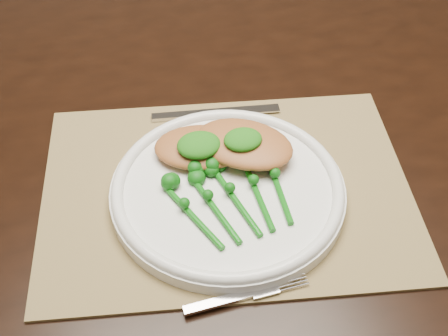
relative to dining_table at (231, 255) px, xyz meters
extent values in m
cube|color=black|center=(0.00, 0.00, 0.35)|extent=(1.63, 0.96, 0.04)
cube|color=olive|center=(-0.05, -0.17, 0.38)|extent=(0.52, 0.41, 0.00)
cylinder|color=white|center=(-0.05, -0.18, 0.39)|extent=(0.30, 0.30, 0.02)
torus|color=white|center=(-0.05, -0.18, 0.40)|extent=(0.30, 0.30, 0.02)
cube|color=silver|center=(-0.09, -0.01, 0.38)|extent=(0.08, 0.02, 0.01)
cube|color=silver|center=(0.01, -0.02, 0.38)|extent=(0.12, 0.03, 0.00)
cube|color=silver|center=(-0.10, -0.33, 0.38)|extent=(0.08, 0.02, 0.00)
ellipsoid|color=#AA6431|center=(-0.07, -0.11, 0.41)|extent=(0.14, 0.11, 0.02)
ellipsoid|color=#AA6431|center=(-0.02, -0.13, 0.41)|extent=(0.16, 0.15, 0.03)
ellipsoid|color=#114F0B|center=(-0.08, -0.12, 0.42)|extent=(0.06, 0.05, 0.02)
ellipsoid|color=#114F0B|center=(-0.02, -0.13, 0.43)|extent=(0.05, 0.04, 0.02)
camera|label=1|loc=(-0.18, -0.70, 0.98)|focal=50.00mm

